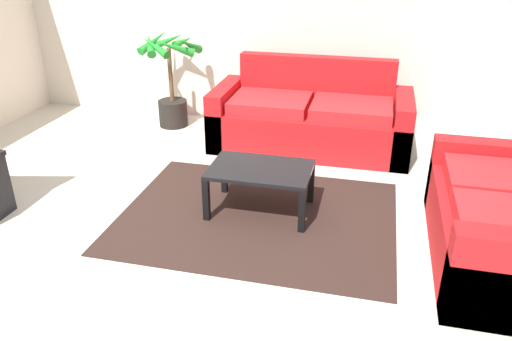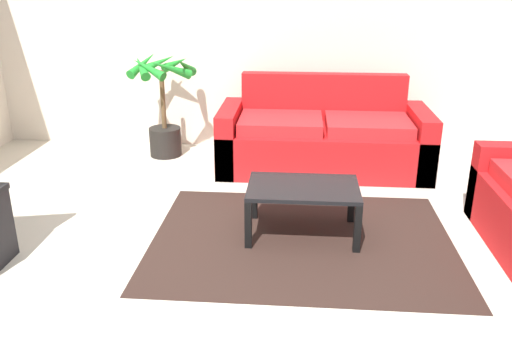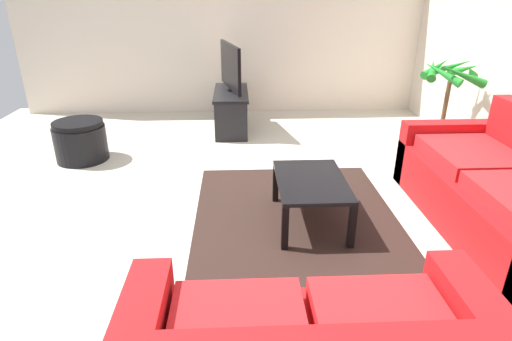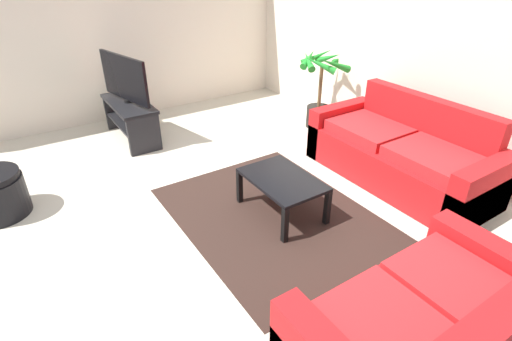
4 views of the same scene
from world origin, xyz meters
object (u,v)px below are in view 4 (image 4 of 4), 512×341
(couch_loveseat, at_px, (426,335))
(potted_palm, at_px, (320,92))
(tv_stand, at_px, (130,115))
(couch_main, at_px, (401,155))
(coffee_table, at_px, (282,183))
(tv, at_px, (124,78))

(couch_loveseat, xyz_separation_m, potted_palm, (-3.29, 2.04, 0.23))
(couch_loveseat, bearing_deg, tv_stand, -175.11)
(couch_main, bearing_deg, couch_loveseat, -47.67)
(couch_main, height_order, coffee_table, couch_main)
(couch_main, distance_m, tv, 3.52)
(couch_loveseat, relative_size, potted_palm, 1.43)
(couch_loveseat, xyz_separation_m, coffee_table, (-1.82, 0.29, 0.03))
(couch_main, height_order, potted_palm, potted_palm)
(tv_stand, xyz_separation_m, tv, (-0.00, 0.00, 0.51))
(potted_palm, bearing_deg, tv_stand, -113.85)
(tv, distance_m, potted_palm, 2.65)
(couch_main, height_order, tv, tv)
(couch_main, relative_size, tv, 2.03)
(couch_main, xyz_separation_m, couch_loveseat, (1.62, -1.78, -0.00))
(couch_loveseat, bearing_deg, tv, -175.15)
(tv, bearing_deg, couch_loveseat, 4.85)
(tv_stand, relative_size, tv, 1.09)
(tv, relative_size, potted_palm, 0.91)
(couch_main, distance_m, coffee_table, 1.50)
(tv_stand, distance_m, tv, 0.51)
(couch_main, distance_m, potted_palm, 1.71)
(coffee_table, height_order, potted_palm, potted_palm)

